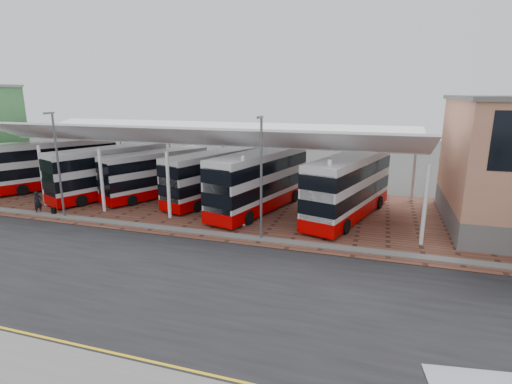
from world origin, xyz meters
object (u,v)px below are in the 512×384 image
Objects in this scene: bus_2 at (156,174)px; bus_3 at (214,177)px; pedestrian at (38,202)px; bus_0 at (57,164)px; bus_4 at (260,181)px; bus_5 at (349,187)px; bus_1 at (110,172)px.

bus_3 is (5.65, 0.21, 0.08)m from bus_2.
bus_2 reaches higher than pedestrian.
bus_0 is 11.59m from bus_2.
bus_4 is 7.07m from bus_5.
bus_3 is 11.82m from bus_5.
bus_2 is 9.83m from pedestrian.
bus_2 is at bearing -159.23° from bus_3.
bus_1 is 9.85m from bus_3.
bus_1 is at bearing -163.40° from bus_5.
bus_1 is at bearing 0.03° from pedestrian.
bus_2 is 5.66m from bus_3.
bus_0 is 0.94× the size of bus_4.
pedestrian is at bearing -128.21° from bus_3.
pedestrian is (-11.86, -7.75, -1.27)m from bus_3.
bus_4 is at bearing -50.55° from pedestrian.
bus_5 is (21.49, 0.15, 0.11)m from bus_1.
bus_0 is at bearing -168.86° from bus_1.
bus_5 is 24.52m from pedestrian.
bus_4 reaches higher than bus_2.
bus_5 is at bearing 22.73° from bus_2.
bus_0 is at bearing -169.41° from bus_4.
bus_2 is 17.44m from bus_5.
bus_1 is at bearing -165.36° from bus_4.
bus_0 reaches higher than bus_1.
bus_3 is at bearing -38.29° from pedestrian.
bus_3 is (17.23, -0.12, -0.17)m from bus_0.
bus_3 reaches higher than bus_2.
bus_0 is at bearing 52.88° from pedestrian.
bus_2 is 0.86× the size of bus_5.
bus_5 is at bearing 27.50° from bus_0.
bus_4 reaches higher than bus_5.
bus_2 is 10.41m from bus_4.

